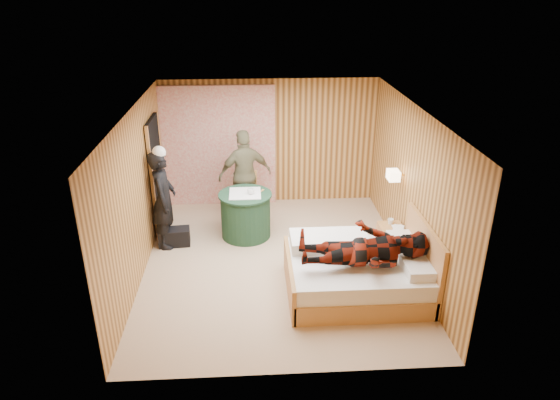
{
  "coord_description": "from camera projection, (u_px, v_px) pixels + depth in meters",
  "views": [
    {
      "loc": [
        -0.38,
        -6.97,
        4.22
      ],
      "look_at": [
        0.06,
        0.13,
        1.05
      ],
      "focal_mm": 32.0,
      "sensor_mm": 36.0,
      "label": 1
    }
  ],
  "objects": [
    {
      "name": "man_at_table",
      "position": [
        245.0,
        175.0,
        9.31
      ],
      "size": [
        1.09,
        0.69,
        1.72
      ],
      "primitive_type": "imported",
      "rotation": [
        0.0,
        0.0,
        3.43
      ],
      "color": "#6C6748",
      "rests_on": "floor"
    },
    {
      "name": "nightstand",
      "position": [
        391.0,
        241.0,
        8.18
      ],
      "size": [
        0.4,
        0.54,
        0.52
      ],
      "color": "#C17A4F",
      "rests_on": "floor"
    },
    {
      "name": "floor",
      "position": [
        277.0,
        262.0,
        8.09
      ],
      "size": [
        4.2,
        5.0,
        0.01
      ],
      "primitive_type": "cube",
      "color": "tan",
      "rests_on": "ground"
    },
    {
      "name": "cup_nightstand",
      "position": [
        390.0,
        221.0,
        8.18
      ],
      "size": [
        0.11,
        0.11,
        0.09
      ],
      "primitive_type": "imported",
      "rotation": [
        0.0,
        0.0,
        0.1
      ],
      "color": "white",
      "rests_on": "nightstand"
    },
    {
      "name": "book_upper",
      "position": [
        393.0,
        227.0,
        8.02
      ],
      "size": [
        0.24,
        0.27,
        0.02
      ],
      "primitive_type": "imported",
      "rotation": [
        0.0,
        0.0,
        -0.39
      ],
      "color": "white",
      "rests_on": "nightstand"
    },
    {
      "name": "chair_near",
      "position": [
        254.0,
        210.0,
        8.81
      ],
      "size": [
        0.51,
        0.51,
        0.82
      ],
      "rotation": [
        0.0,
        0.0,
        -2.09
      ],
      "color": "#C17A4F",
      "rests_on": "floor"
    },
    {
      "name": "ceiling",
      "position": [
        277.0,
        111.0,
        7.08
      ],
      "size": [
        4.2,
        5.0,
        0.01
      ],
      "primitive_type": "cube",
      "color": "silver",
      "rests_on": "wall_back"
    },
    {
      "name": "cup_table",
      "position": [
        251.0,
        191.0,
        8.55
      ],
      "size": [
        0.13,
        0.13,
        0.1
      ],
      "primitive_type": "imported",
      "rotation": [
        0.0,
        0.0,
        0.08
      ],
      "color": "white",
      "rests_on": "round_table"
    },
    {
      "name": "chair_far",
      "position": [
        246.0,
        192.0,
        9.4
      ],
      "size": [
        0.44,
        0.44,
        0.93
      ],
      "rotation": [
        0.0,
        0.0,
        -0.06
      ],
      "color": "#C17A4F",
      "rests_on": "floor"
    },
    {
      "name": "doorway",
      "position": [
        157.0,
        175.0,
        8.84
      ],
      "size": [
        0.06,
        0.9,
        2.05
      ],
      "primitive_type": "cube",
      "color": "black",
      "rests_on": "floor"
    },
    {
      "name": "sneaker_left",
      "position": [
        252.0,
        224.0,
        9.21
      ],
      "size": [
        0.3,
        0.19,
        0.13
      ],
      "primitive_type": "cube",
      "rotation": [
        0.0,
        0.0,
        0.3
      ],
      "color": "white",
      "rests_on": "floor"
    },
    {
      "name": "wall_lamp",
      "position": [
        394.0,
        175.0,
        8.08
      ],
      "size": [
        0.26,
        0.24,
        0.16
      ],
      "color": "gold",
      "rests_on": "wall_right"
    },
    {
      "name": "wall_left",
      "position": [
        137.0,
        195.0,
        7.47
      ],
      "size": [
        0.02,
        5.0,
        2.5
      ],
      "primitive_type": "cube",
      "color": "tan",
      "rests_on": "floor"
    },
    {
      "name": "wall_back",
      "position": [
        270.0,
        142.0,
        9.87
      ],
      "size": [
        4.2,
        0.02,
        2.5
      ],
      "primitive_type": "cube",
      "color": "tan",
      "rests_on": "floor"
    },
    {
      "name": "woman_standing",
      "position": [
        164.0,
        200.0,
        8.29
      ],
      "size": [
        0.42,
        0.63,
        1.7
      ],
      "primitive_type": "imported",
      "rotation": [
        0.0,
        0.0,
        1.58
      ],
      "color": "black",
      "rests_on": "floor"
    },
    {
      "name": "round_table",
      "position": [
        246.0,
        214.0,
        8.78
      ],
      "size": [
        0.93,
        0.93,
        0.83
      ],
      "color": "#1E412B",
      "rests_on": "floor"
    },
    {
      "name": "sneaker_right",
      "position": [
        250.0,
        240.0,
        8.67
      ],
      "size": [
        0.27,
        0.17,
        0.11
      ],
      "primitive_type": "cube",
      "rotation": [
        0.0,
        0.0,
        0.3
      ],
      "color": "white",
      "rests_on": "floor"
    },
    {
      "name": "curtain",
      "position": [
        219.0,
        147.0,
        9.77
      ],
      "size": [
        2.2,
        0.08,
        2.4
      ],
      "primitive_type": "cube",
      "color": "beige",
      "rests_on": "floor"
    },
    {
      "name": "duffel_bag",
      "position": [
        174.0,
        237.0,
        8.58
      ],
      "size": [
        0.55,
        0.33,
        0.3
      ],
      "primitive_type": "cube",
      "rotation": [
        0.0,
        0.0,
        0.09
      ],
      "color": "black",
      "rests_on": "floor"
    },
    {
      "name": "bed",
      "position": [
        357.0,
        272.0,
        7.25
      ],
      "size": [
        1.99,
        1.55,
        1.07
      ],
      "color": "#C17A4F",
      "rests_on": "floor"
    },
    {
      "name": "man_on_bed",
      "position": [
        366.0,
        240.0,
        6.78
      ],
      "size": [
        0.86,
        0.67,
        1.77
      ],
      "primitive_type": "imported",
      "rotation": [
        0.0,
        1.57,
        0.0
      ],
      "color": "#651609",
      "rests_on": "bed"
    },
    {
      "name": "book_lower",
      "position": [
        393.0,
        228.0,
        8.03
      ],
      "size": [
        0.17,
        0.23,
        0.02
      ],
      "primitive_type": "imported",
      "rotation": [
        0.0,
        0.0,
        0.02
      ],
      "color": "white",
      "rests_on": "nightstand"
    },
    {
      "name": "wall_right",
      "position": [
        412.0,
        188.0,
        7.7
      ],
      "size": [
        0.02,
        5.0,
        2.5
      ],
      "primitive_type": "cube",
      "color": "tan",
      "rests_on": "floor"
    }
  ]
}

